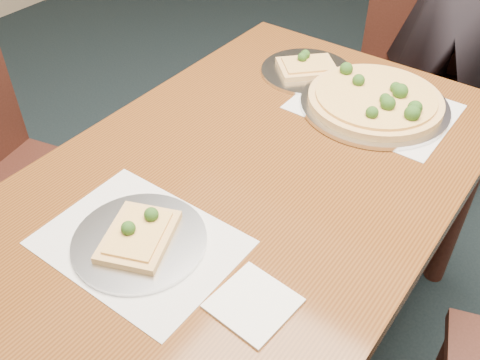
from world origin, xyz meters
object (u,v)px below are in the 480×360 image
Objects in this scene: pizza_pan at (376,100)px; slice_plate_near at (139,238)px; chair_far at (412,71)px; dining_table at (240,208)px; chair_left at (5,171)px; slice_plate_far at (307,69)px.

pizza_pan is 1.47× the size of slice_plate_near.
pizza_pan is (0.12, -0.68, 0.26)m from chair_far.
dining_table is 0.81m from chair_left.
pizza_pan is (0.12, 0.47, 0.12)m from dining_table.
chair_far reaches higher than slice_plate_near.
chair_far is 3.25× the size of slice_plate_far.
pizza_pan is 0.26m from slice_plate_far.
chair_left is at bearing -143.86° from pizza_pan.
dining_table is 1.65× the size of chair_left.
dining_table is 3.64× the size of pizza_pan.
slice_plate_near is (-0.17, -0.76, -0.01)m from pizza_pan.
chair_far is 1.00× the size of chair_left.
slice_plate_far is at bearing -55.19° from chair_left.
chair_left is at bearing -167.01° from dining_table.
pizza_pan is at bearing -67.05° from chair_left.
chair_left is 3.25× the size of slice_plate_far.
slice_plate_near is (0.73, -0.11, 0.25)m from chair_left.
chair_left is at bearing -132.00° from slice_plate_far.
pizza_pan is at bearing 77.43° from slice_plate_near.
slice_plate_far reaches higher than dining_table.
slice_plate_near is at bearing -83.91° from slice_plate_far.
chair_left is 2.21× the size of pizza_pan.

